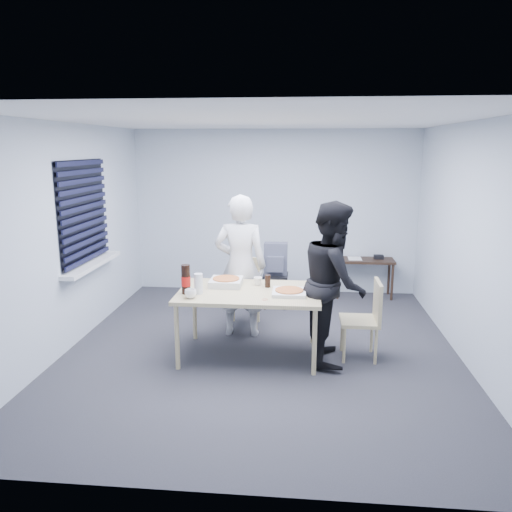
# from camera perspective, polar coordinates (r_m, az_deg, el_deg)

# --- Properties ---
(room) EXTENTS (5.00, 5.00, 5.00)m
(room) POSITION_cam_1_polar(r_m,az_deg,el_deg) (6.49, -18.80, 3.88)
(room) COLOR #2E2D33
(room) RESTS_ON ground
(dining_table) EXTENTS (1.56, 0.99, 0.76)m
(dining_table) POSITION_cam_1_polar(r_m,az_deg,el_deg) (5.56, -0.78, -4.59)
(dining_table) COLOR #CAB981
(dining_table) RESTS_ON ground
(chair_far) EXTENTS (0.42, 0.42, 0.89)m
(chair_far) POSITION_cam_1_polar(r_m,az_deg,el_deg) (6.61, -1.25, -3.54)
(chair_far) COLOR #CAB981
(chair_far) RESTS_ON ground
(chair_right) EXTENTS (0.42, 0.42, 0.89)m
(chair_right) POSITION_cam_1_polar(r_m,az_deg,el_deg) (5.69, 12.62, -6.51)
(chair_right) COLOR #CAB981
(chair_right) RESTS_ON ground
(person_white) EXTENTS (0.65, 0.42, 1.77)m
(person_white) POSITION_cam_1_polar(r_m,az_deg,el_deg) (6.16, -1.78, -1.15)
(person_white) COLOR silver
(person_white) RESTS_ON ground
(person_black) EXTENTS (0.47, 0.86, 1.77)m
(person_black) POSITION_cam_1_polar(r_m,az_deg,el_deg) (5.49, 8.89, -2.99)
(person_black) COLOR black
(person_black) RESTS_ON ground
(side_table) EXTENTS (0.91, 0.40, 0.61)m
(side_table) POSITION_cam_1_polar(r_m,az_deg,el_deg) (8.00, 12.29, -0.91)
(side_table) COLOR #301F15
(side_table) RESTS_ON ground
(stool) EXTENTS (0.36, 0.36, 0.50)m
(stool) POSITION_cam_1_polar(r_m,az_deg,el_deg) (7.33, 2.24, -2.92)
(stool) COLOR black
(stool) RESTS_ON ground
(backpack) EXTENTS (0.33, 0.25, 0.47)m
(backpack) POSITION_cam_1_polar(r_m,az_deg,el_deg) (7.24, 2.26, -0.37)
(backpack) COLOR #585B66
(backpack) RESTS_ON stool
(pizza_box_a) EXTENTS (0.36, 0.36, 0.09)m
(pizza_box_a) POSITION_cam_1_polar(r_m,az_deg,el_deg) (5.76, -3.43, -2.96)
(pizza_box_a) COLOR silver
(pizza_box_a) RESTS_ON dining_table
(pizza_box_b) EXTENTS (0.36, 0.36, 0.05)m
(pizza_box_b) POSITION_cam_1_polar(r_m,az_deg,el_deg) (5.43, 3.81, -4.12)
(pizza_box_b) COLOR silver
(pizza_box_b) RESTS_ON dining_table
(mug_a) EXTENTS (0.17, 0.17, 0.10)m
(mug_a) POSITION_cam_1_polar(r_m,az_deg,el_deg) (5.32, -7.48, -4.30)
(mug_a) COLOR white
(mug_a) RESTS_ON dining_table
(mug_b) EXTENTS (0.10, 0.10, 0.09)m
(mug_b) POSITION_cam_1_polar(r_m,az_deg,el_deg) (5.77, 0.21, -2.88)
(mug_b) COLOR white
(mug_b) RESTS_ON dining_table
(cola_glass) EXTENTS (0.07, 0.07, 0.14)m
(cola_glass) POSITION_cam_1_polar(r_m,az_deg,el_deg) (5.67, 1.34, -2.89)
(cola_glass) COLOR black
(cola_glass) RESTS_ON dining_table
(soda_bottle) EXTENTS (0.10, 0.10, 0.32)m
(soda_bottle) POSITION_cam_1_polar(r_m,az_deg,el_deg) (5.46, -8.02, -2.71)
(soda_bottle) COLOR black
(soda_bottle) RESTS_ON dining_table
(plastic_cups) EXTENTS (0.10, 0.10, 0.22)m
(plastic_cups) POSITION_cam_1_polar(r_m,az_deg,el_deg) (5.45, -6.59, -3.16)
(plastic_cups) COLOR silver
(plastic_cups) RESTS_ON dining_table
(rubber_band) EXTENTS (0.08, 0.08, 0.00)m
(rubber_band) POSITION_cam_1_polar(r_m,az_deg,el_deg) (5.23, 1.01, -5.00)
(rubber_band) COLOR red
(rubber_band) RESTS_ON dining_table
(papers) EXTENTS (0.22, 0.29, 0.00)m
(papers) POSITION_cam_1_polar(r_m,az_deg,el_deg) (7.99, 11.22, -0.27)
(papers) COLOR white
(papers) RESTS_ON side_table
(black_box) EXTENTS (0.17, 0.14, 0.06)m
(black_box) POSITION_cam_1_polar(r_m,az_deg,el_deg) (8.04, 13.84, -0.10)
(black_box) COLOR black
(black_box) RESTS_ON side_table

